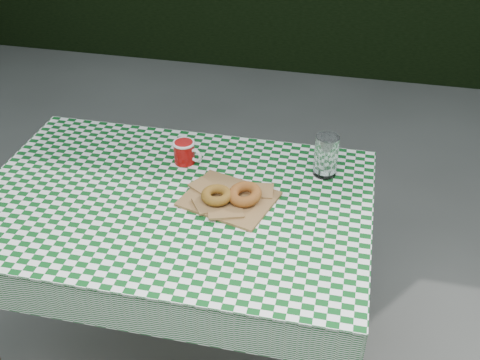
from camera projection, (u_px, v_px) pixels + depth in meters
name	position (u px, v px, depth m)	size (l,w,h in m)	color
table	(179.00, 283.00, 2.07)	(1.26, 0.84, 0.75)	brown
tablecloth	(172.00, 199.00, 1.85)	(1.28, 0.86, 0.01)	#0B4617
paper_bag	(229.00, 198.00, 1.84)	(0.28, 0.22, 0.01)	olive
bagel_front	(217.00, 195.00, 1.81)	(0.10, 0.10, 0.03)	brown
bagel_back	(245.00, 194.00, 1.81)	(0.11, 0.11, 0.03)	#954F1E
coffee_mug	(184.00, 152.00, 2.00)	(0.15, 0.15, 0.08)	#9E0B0A
drinking_glass	(326.00, 156.00, 1.93)	(0.08, 0.08, 0.15)	white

